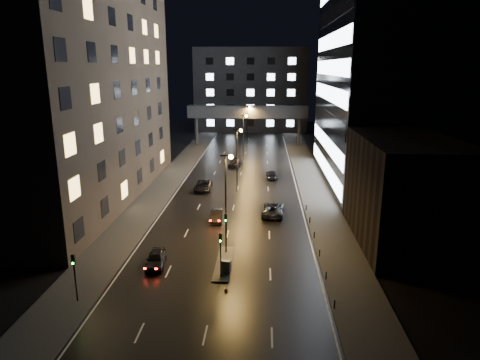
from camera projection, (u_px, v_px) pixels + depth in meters
The scene contains 26 objects.
ground at pixel (241, 174), 80.25m from camera, with size 160.00×160.00×0.00m, color black.
sidewalk_left at pixel (170, 179), 76.08m from camera, with size 5.00×110.00×0.15m, color #383533.
sidewalk_right at pixel (311, 181), 74.72m from camera, with size 5.00×110.00×0.15m, color #383533.
building_left at pixel (78, 63), 60.89m from camera, with size 15.00×48.00×40.00m, color #2D2319.
building_right_low at pixel (405, 191), 47.71m from camera, with size 10.00×18.00×12.00m, color black.
building_right_glass at pixel (394, 47), 69.24m from camera, with size 20.00×36.00×45.00m, color black.
building_far at pixel (251, 90), 132.99m from camera, with size 34.00×14.00×25.00m, color #333335.
skybridge at pixel (248, 112), 107.05m from camera, with size 30.00×3.00×10.00m.
median_island at pixel (224, 263), 43.55m from camera, with size 1.60×8.00×0.15m, color #383533.
traffic_signal_near at pixel (226, 227), 45.18m from camera, with size 0.28×0.34×4.40m.
traffic_signal_far at pixel (221, 248), 39.87m from camera, with size 0.28×0.34×4.40m.
traffic_signal_corner at pixel (74, 271), 35.73m from camera, with size 0.28×0.34×4.40m.
bollard_row at pixel (317, 244), 47.25m from camera, with size 0.12×25.12×0.90m.
streetlight_near at pixel (227, 187), 47.69m from camera, with size 1.45×0.50×10.15m.
streetlight_mid_a at pixel (238, 152), 66.99m from camera, with size 1.45×0.50×10.15m.
streetlight_mid_b at pixel (244, 133), 86.29m from camera, with size 1.45×0.50×10.15m.
streetlight_far at pixel (248, 121), 105.58m from camera, with size 1.45×0.50×10.15m.
car_away_a at pixel (156, 259), 42.97m from camera, with size 1.80×4.47×1.52m, color black.
car_away_b at pixel (217, 215), 55.71m from camera, with size 1.47×4.22×1.39m, color black.
car_away_c at pixel (203, 186), 69.28m from camera, with size 2.54×5.52×1.53m, color black.
car_away_d at pixel (235, 162), 86.14m from camera, with size 2.27×5.58×1.62m, color black.
car_toward_a at pixel (273, 209), 57.69m from camera, with size 2.73×5.93×1.65m, color black.
car_toward_b at pixel (272, 174), 76.85m from camera, with size 1.94×4.78×1.39m, color black.
utility_cabinet at pixel (226, 267), 41.04m from camera, with size 0.87×0.52×1.37m, color #4D4D50.
cone_a at pixel (226, 289), 38.13m from camera, with size 0.40×0.40×0.47m, color #FB5F0D.
cone_b at pixel (222, 265), 42.68m from camera, with size 0.33×0.33×0.48m, color #D5490B.
Camera 1 is at (4.19, -37.75, 19.47)m, focal length 32.00 mm.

